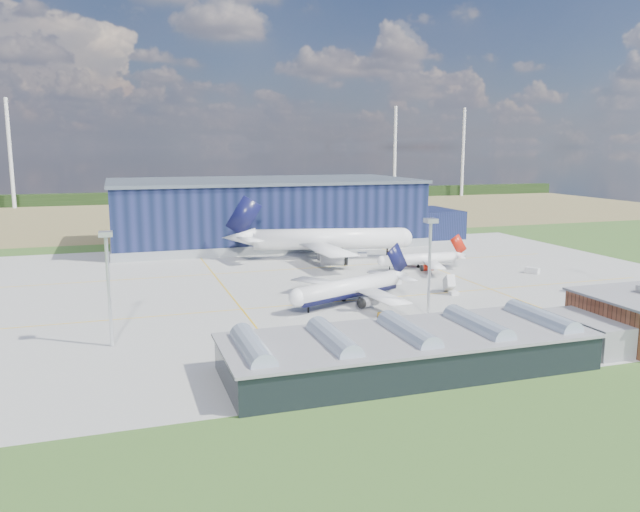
{
  "coord_description": "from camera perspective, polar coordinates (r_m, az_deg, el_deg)",
  "views": [
    {
      "loc": [
        -57.95,
        -155.69,
        38.94
      ],
      "look_at": [
        -2.05,
        13.9,
        7.74
      ],
      "focal_mm": 35.0,
      "sensor_mm": 36.0,
      "label": 1
    }
  ],
  "objects": [
    {
      "name": "ground",
      "position": [
        170.63,
        2.12,
        -3.29
      ],
      "size": [
        600.0,
        600.0,
        0.0
      ],
      "primitive_type": "plane",
      "color": "#385A22",
      "rests_on": "ground"
    },
    {
      "name": "apron",
      "position": [
        179.8,
        1.01,
        -2.59
      ],
      "size": [
        220.0,
        160.0,
        0.08
      ],
      "color": "#9A9A95",
      "rests_on": "ground"
    },
    {
      "name": "farmland",
      "position": [
        382.12,
        -9.45,
        3.93
      ],
      "size": [
        600.0,
        220.0,
        0.01
      ],
      "primitive_type": "cube",
      "color": "olive",
      "rests_on": "ground"
    },
    {
      "name": "treeline",
      "position": [
        460.69,
        -11.01,
        5.38
      ],
      "size": [
        600.0,
        8.0,
        8.0
      ],
      "primitive_type": "cube",
      "color": "black",
      "rests_on": "ground"
    },
    {
      "name": "hangar",
      "position": [
        259.2,
        -4.6,
        3.83
      ],
      "size": [
        145.0,
        62.0,
        26.1
      ],
      "color": "black",
      "rests_on": "ground"
    },
    {
      "name": "glass_concourse",
      "position": [
        114.24,
        9.65,
        -8.21
      ],
      "size": [
        78.0,
        23.0,
        8.6
      ],
      "color": "black",
      "rests_on": "ground"
    },
    {
      "name": "light_mast_west",
      "position": [
        127.88,
        -18.84,
        -1.22
      ],
      "size": [
        2.6,
        2.6,
        23.0
      ],
      "color": "silver",
      "rests_on": "ground"
    },
    {
      "name": "light_mast_center",
      "position": [
        144.8,
        10.02,
        0.42
      ],
      "size": [
        2.6,
        2.6,
        23.0
      ],
      "color": "silver",
      "rests_on": "ground"
    },
    {
      "name": "airliner_navy",
      "position": [
        155.63,
        2.58,
        -2.06
      ],
      "size": [
        53.27,
        52.78,
        13.39
      ],
      "primitive_type": null,
      "rotation": [
        0.0,
        0.0,
        3.53
      ],
      "color": "white",
      "rests_on": "ground"
    },
    {
      "name": "airliner_red",
      "position": [
        202.96,
        9.03,
        0.25
      ],
      "size": [
        32.91,
        32.21,
        10.59
      ],
      "primitive_type": null,
      "rotation": [
        0.0,
        0.0,
        3.13
      ],
      "color": "white",
      "rests_on": "ground"
    },
    {
      "name": "airliner_widebody",
      "position": [
        218.86,
        0.79,
        2.57
      ],
      "size": [
        80.37,
        79.27,
        21.95
      ],
      "primitive_type": null,
      "rotation": [
        0.0,
        0.0,
        -0.23
      ],
      "color": "white",
      "rests_on": "ground"
    },
    {
      "name": "gse_tug_a",
      "position": [
        126.79,
        6.34,
        -7.73
      ],
      "size": [
        2.7,
        3.56,
        1.32
      ],
      "primitive_type": "cube",
      "rotation": [
        0.0,
        0.0,
        0.27
      ],
      "color": "orange",
      "rests_on": "ground"
    },
    {
      "name": "gse_tug_b",
      "position": [
        143.94,
        5.9,
        -5.55
      ],
      "size": [
        2.31,
        3.35,
        1.42
      ],
      "primitive_type": "cube",
      "rotation": [
        0.0,
        0.0,
        -0.04
      ],
      "color": "orange",
      "rests_on": "ground"
    },
    {
      "name": "gse_van_a",
      "position": [
        131.45,
        3.27,
        -6.76
      ],
      "size": [
        6.12,
        3.29,
        2.55
      ],
      "primitive_type": "cube",
      "rotation": [
        0.0,
        0.0,
        1.44
      ],
      "color": "silver",
      "rests_on": "ground"
    },
    {
      "name": "gse_cart_a",
      "position": [
        181.59,
        6.99,
        -2.33
      ],
      "size": [
        2.07,
        3.09,
        1.33
      ],
      "primitive_type": "cube",
      "rotation": [
        0.0,
        0.0,
        0.01
      ],
      "color": "silver",
      "rests_on": "ground"
    },
    {
      "name": "gse_van_b",
      "position": [
        205.51,
        18.84,
        -1.27
      ],
      "size": [
        3.74,
        4.64,
        1.94
      ],
      "primitive_type": "cube",
      "rotation": [
        0.0,
        0.0,
        0.5
      ],
      "color": "silver",
      "rests_on": "ground"
    },
    {
      "name": "gse_cart_b",
      "position": [
        225.41,
        3.89,
        0.13
      ],
      "size": [
        3.89,
        3.22,
        1.45
      ],
      "primitive_type": "cube",
      "rotation": [
        0.0,
        0.0,
        1.23
      ],
      "color": "silver",
      "rests_on": "ground"
    },
    {
      "name": "airstair",
      "position": [
        172.35,
        11.71,
        -2.77
      ],
      "size": [
        3.51,
        5.73,
        3.42
      ],
      "primitive_type": "cube",
      "rotation": [
        0.0,
        0.0,
        -0.27
      ],
      "color": "silver",
      "rests_on": "ground"
    },
    {
      "name": "car_a",
      "position": [
        135.59,
        10.72,
        -6.67
      ],
      "size": [
        3.99,
        2.03,
        1.3
      ],
      "primitive_type": "imported",
      "rotation": [
        0.0,
        0.0,
        1.7
      ],
      "color": "#99999E",
      "rests_on": "ground"
    },
    {
      "name": "car_b",
      "position": [
        135.03,
        5.66,
        -6.6
      ],
      "size": [
        4.34,
        2.58,
        1.35
      ],
      "primitive_type": "imported",
      "rotation": [
        0.0,
        0.0,
        1.87
      ],
      "color": "#99999E",
      "rests_on": "ground"
    }
  ]
}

